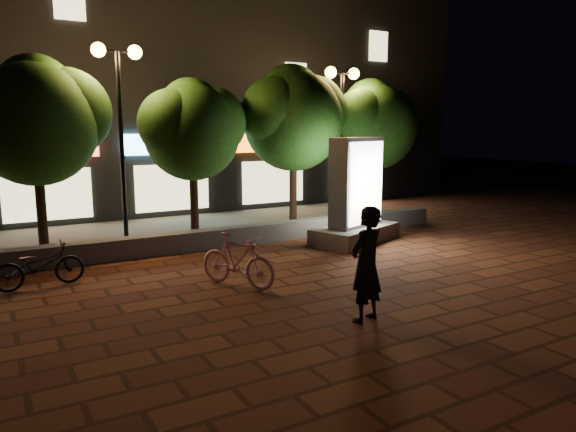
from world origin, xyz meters
TOP-DOWN VIEW (x-y plane):
  - ground at (0.00, 0.00)m, footprint 80.00×80.00m
  - retaining_wall at (0.00, 4.00)m, footprint 16.00×0.45m
  - sidewalk at (0.00, 6.50)m, footprint 16.00×5.00m
  - building_block at (-0.01, 12.99)m, footprint 28.00×8.12m
  - tree_left at (-3.45, 5.46)m, footprint 3.60×3.00m
  - tree_mid at (0.55, 5.46)m, footprint 3.24×2.70m
  - tree_right at (3.86, 5.46)m, footprint 3.72×3.10m
  - tree_far_right at (7.05, 5.46)m, footprint 3.48×2.90m
  - street_lamp_left at (-1.50, 5.20)m, footprint 1.26×0.36m
  - street_lamp_right at (5.50, 5.20)m, footprint 1.26×0.36m
  - ad_kiosk at (4.24, 2.71)m, footprint 2.98×2.18m
  - scooter_pink at (-0.40, 0.49)m, footprint 1.29×1.83m
  - rider at (0.63, -2.33)m, footprint 0.81×0.64m
  - scooter_parked at (-3.86, 2.41)m, footprint 1.75×0.73m

SIDE VIEW (x-z plane):
  - ground at x=0.00m, z-range 0.00..0.00m
  - sidewalk at x=0.00m, z-range 0.00..0.08m
  - retaining_wall at x=0.00m, z-range 0.00..0.50m
  - scooter_parked at x=-3.86m, z-range 0.00..0.90m
  - scooter_pink at x=-0.40m, z-range 0.00..1.08m
  - rider at x=0.63m, z-range 0.00..1.93m
  - ad_kiosk at x=4.24m, z-range -0.28..2.62m
  - tree_mid at x=0.55m, z-range 0.97..5.47m
  - tree_far_right at x=7.05m, z-range 0.99..5.75m
  - tree_left at x=-3.45m, z-range 1.00..5.89m
  - tree_right at x=3.86m, z-range 1.03..6.10m
  - street_lamp_right at x=5.50m, z-range 1.40..6.38m
  - street_lamp_left at x=-1.50m, z-range 1.44..6.62m
  - building_block at x=-0.01m, z-range -0.65..10.65m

